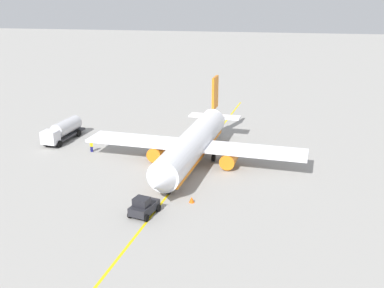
% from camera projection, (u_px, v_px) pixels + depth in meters
% --- Properties ---
extents(ground_plane, '(400.00, 400.00, 0.00)m').
position_uv_depth(ground_plane, '(192.00, 164.00, 65.87)').
color(ground_plane, '#9E9B96').
extents(airplane, '(32.46, 31.59, 9.92)m').
position_uv_depth(airplane, '(193.00, 144.00, 65.40)').
color(airplane, white).
rests_on(airplane, ground).
extents(fuel_tanker, '(9.77, 3.68, 3.15)m').
position_uv_depth(fuel_tanker, '(63.00, 130.00, 75.54)').
color(fuel_tanker, '#2D2D33').
rests_on(fuel_tanker, ground).
extents(pushback_tug, '(3.99, 3.10, 2.20)m').
position_uv_depth(pushback_tug, '(144.00, 207.00, 50.98)').
color(pushback_tug, '#232328').
rests_on(pushback_tug, ground).
extents(refueling_worker, '(0.63, 0.60, 1.71)m').
position_uv_depth(refueling_worker, '(91.00, 146.00, 70.66)').
color(refueling_worker, navy).
rests_on(refueling_worker, ground).
extents(safety_cone_nose, '(0.64, 0.64, 0.72)m').
position_uv_depth(safety_cone_nose, '(192.00, 200.00, 54.16)').
color(safety_cone_nose, '#F2590F').
rests_on(safety_cone_nose, ground).
extents(taxi_line_marking, '(76.31, 8.16, 0.01)m').
position_uv_depth(taxi_line_marking, '(192.00, 164.00, 65.86)').
color(taxi_line_marking, yellow).
rests_on(taxi_line_marking, ground).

